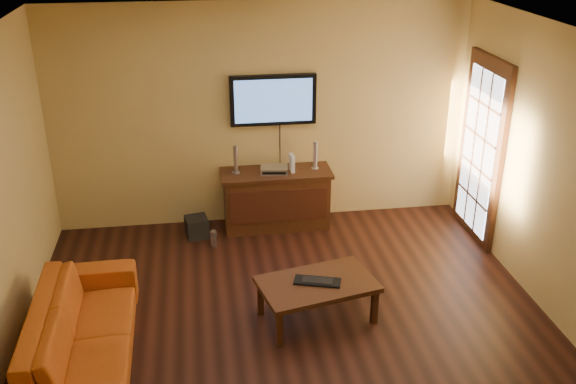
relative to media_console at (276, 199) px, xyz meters
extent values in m
plane|color=black|center=(-0.14, -2.24, -0.37)|extent=(5.00, 5.00, 0.00)
plane|color=tan|center=(-0.14, 0.26, 0.98)|extent=(5.00, 0.00, 5.00)
plane|color=tan|center=(2.36, -2.24, 0.98)|extent=(0.00, 5.00, 5.00)
plane|color=white|center=(-0.14, -2.24, 2.33)|extent=(5.00, 5.00, 0.00)
cube|color=#33190B|center=(2.32, -0.54, 0.68)|extent=(0.06, 1.02, 2.22)
cube|color=white|center=(2.29, -0.54, 0.68)|extent=(0.01, 0.79, 1.89)
cube|color=#33190B|center=(0.00, 0.01, -0.02)|extent=(1.26, 0.47, 0.68)
cube|color=black|center=(0.00, -0.24, 0.01)|extent=(1.16, 0.02, 0.41)
cube|color=#33190B|center=(0.00, 0.01, 0.34)|extent=(1.34, 0.51, 0.04)
cube|color=black|center=(0.00, 0.22, 1.19)|extent=(1.03, 0.07, 0.61)
cube|color=#4974BE|center=(0.00, 0.18, 1.19)|extent=(0.92, 0.01, 0.52)
cube|color=#33190B|center=(0.13, -2.00, 0.01)|extent=(1.20, 0.87, 0.05)
cube|color=#33190B|center=(-0.28, -2.37, -0.19)|extent=(0.06, 0.06, 0.36)
cube|color=#33190B|center=(0.65, -2.15, -0.19)|extent=(0.06, 0.06, 0.36)
cube|color=#33190B|center=(-0.40, -1.85, -0.19)|extent=(0.06, 0.06, 0.36)
cube|color=#33190B|center=(0.54, -1.64, -0.19)|extent=(0.06, 0.06, 0.36)
imported|color=#B24D13|center=(-1.98, -2.36, 0.04)|extent=(0.65, 2.09, 0.81)
cylinder|color=silver|center=(-0.48, 0.03, 0.37)|extent=(0.09, 0.09, 0.01)
cylinder|color=silver|center=(-0.48, 0.03, 0.54)|extent=(0.05, 0.05, 0.33)
cylinder|color=silver|center=(0.48, 0.03, 0.37)|extent=(0.09, 0.09, 0.01)
cylinder|color=silver|center=(0.48, 0.03, 0.54)|extent=(0.05, 0.05, 0.33)
cube|color=silver|center=(-0.02, -0.02, 0.40)|extent=(0.35, 0.27, 0.07)
cube|color=white|center=(0.19, -0.01, 0.46)|extent=(0.05, 0.15, 0.21)
cube|color=black|center=(-0.99, -0.15, -0.24)|extent=(0.29, 0.29, 0.25)
cylinder|color=white|center=(-0.80, -0.43, -0.27)|extent=(0.08, 0.08, 0.20)
sphere|color=white|center=(-0.80, -0.43, -0.16)|extent=(0.04, 0.04, 0.04)
cube|color=black|center=(0.13, -2.01, 0.05)|extent=(0.47, 0.29, 0.02)
cube|color=black|center=(0.13, -2.01, 0.06)|extent=(0.31, 0.19, 0.01)
camera|label=1|loc=(-0.91, -7.07, 3.29)|focal=40.00mm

